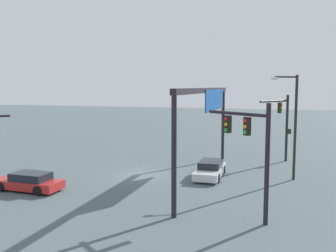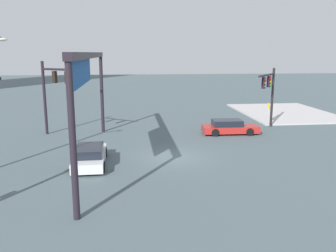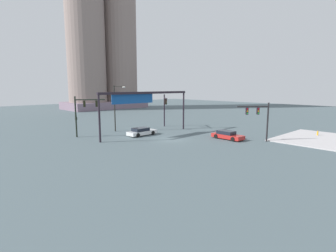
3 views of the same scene
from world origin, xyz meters
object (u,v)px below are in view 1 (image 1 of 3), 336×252
(sedan_car_approaching, at_px, (28,182))
(sedan_car_waiting_far, at_px, (210,169))
(traffic_signal_opposite_side, at_px, (252,143))
(streetlamp_curved_arm, at_px, (293,120))
(traffic_signal_near_corner, at_px, (281,118))

(sedan_car_approaching, relative_size, sedan_car_waiting_far, 0.98)
(traffic_signal_opposite_side, bearing_deg, streetlamp_curved_arm, -67.04)
(sedan_car_approaching, bearing_deg, traffic_signal_near_corner, -136.48)
(traffic_signal_opposite_side, bearing_deg, sedan_car_approaching, 31.67)
(streetlamp_curved_arm, bearing_deg, sedan_car_waiting_far, -21.77)
(traffic_signal_opposite_side, height_order, sedan_car_waiting_far, traffic_signal_opposite_side)
(sedan_car_approaching, distance_m, sedan_car_waiting_far, 13.03)
(sedan_car_waiting_far, bearing_deg, traffic_signal_near_corner, 143.71)
(traffic_signal_opposite_side, height_order, sedan_car_approaching, traffic_signal_opposite_side)
(sedan_car_approaching, bearing_deg, sedan_car_waiting_far, -144.84)
(traffic_signal_near_corner, xyz_separation_m, streetlamp_curved_arm, (6.29, 0.79, 0.41))
(traffic_signal_near_corner, distance_m, sedan_car_waiting_far, 9.42)
(streetlamp_curved_arm, bearing_deg, traffic_signal_near_corner, -112.80)
(traffic_signal_near_corner, bearing_deg, traffic_signal_opposite_side, 25.75)
(sedan_car_waiting_far, bearing_deg, traffic_signal_opposite_side, 23.04)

